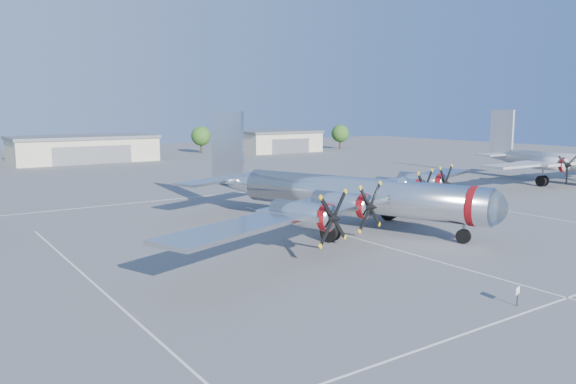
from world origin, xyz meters
TOP-DOWN VIEW (x-y plane):
  - ground at (0.00, 0.00)m, footprint 260.00×260.00m
  - parking_lines at (0.00, -1.75)m, footprint 60.00×50.08m
  - hangar_center at (0.00, 81.96)m, footprint 28.60×14.60m
  - hangar_east at (48.00, 81.96)m, footprint 20.60×14.60m
  - tree_east at (30.00, 88.00)m, footprint 4.80×4.80m
  - tree_far_east at (68.00, 80.00)m, footprint 4.80×4.80m
  - main_bomber_b29 at (2.09, 0.77)m, footprint 56.74×47.68m
  - twin_engine_east at (48.76, 7.04)m, footprint 34.95×25.79m
  - info_placard at (-3.64, -21.13)m, footprint 0.57×0.21m

SIDE VIEW (x-z plane):
  - ground at x=0.00m, z-range 0.00..0.00m
  - main_bomber_b29 at x=2.09m, z-range -5.34..5.34m
  - twin_engine_east at x=48.76m, z-range -5.39..5.39m
  - parking_lines at x=0.00m, z-range 0.00..0.01m
  - info_placard at x=-3.64m, z-range 0.23..1.33m
  - hangar_center at x=0.00m, z-range 0.01..5.41m
  - hangar_east at x=48.00m, z-range 0.01..5.41m
  - tree_east at x=30.00m, z-range 0.90..7.54m
  - tree_far_east at x=68.00m, z-range 0.90..7.54m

